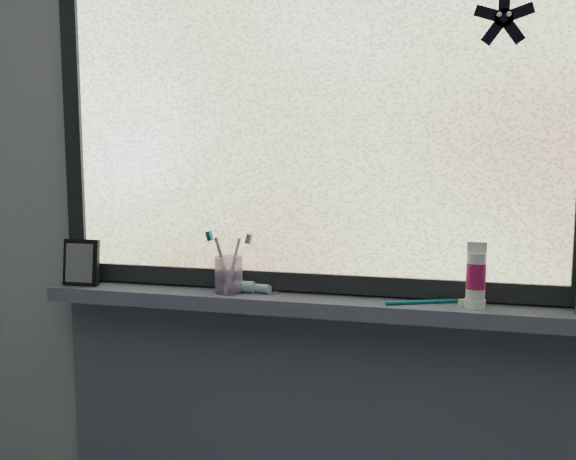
# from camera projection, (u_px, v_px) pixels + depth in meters

# --- Properties ---
(wall_back) EXTENTS (3.00, 0.01, 2.50)m
(wall_back) POSITION_uv_depth(u_px,v_px,m) (339.00, 208.00, 1.72)
(wall_back) COLOR #9EA3A8
(wall_back) RESTS_ON ground
(windowsill) EXTENTS (1.62, 0.14, 0.04)m
(windowsill) POSITION_uv_depth(u_px,v_px,m) (333.00, 306.00, 1.68)
(windowsill) COLOR #53576F
(windowsill) RESTS_ON wall_back
(window_pane) EXTENTS (1.50, 0.01, 1.00)m
(window_pane) POSITION_uv_depth(u_px,v_px,m) (339.00, 102.00, 1.67)
(window_pane) COLOR silver
(window_pane) RESTS_ON wall_back
(frame_bottom) EXTENTS (1.60, 0.03, 0.05)m
(frame_bottom) POSITION_uv_depth(u_px,v_px,m) (337.00, 283.00, 1.72)
(frame_bottom) COLOR black
(frame_bottom) RESTS_ON windowsill
(frame_left) EXTENTS (0.05, 0.03, 1.10)m
(frame_left) POSITION_uv_depth(u_px,v_px,m) (74.00, 107.00, 1.85)
(frame_left) COLOR black
(frame_left) RESTS_ON wall_back
(starfish_sticker) EXTENTS (0.15, 0.02, 0.15)m
(starfish_sticker) POSITION_uv_depth(u_px,v_px,m) (504.00, 18.00, 1.53)
(starfish_sticker) COLOR black
(starfish_sticker) RESTS_ON window_pane
(vanity_mirror) EXTENTS (0.11, 0.06, 0.13)m
(vanity_mirror) POSITION_uv_depth(u_px,v_px,m) (81.00, 262.00, 1.83)
(vanity_mirror) COLOR black
(vanity_mirror) RESTS_ON windowsill
(toothpaste_tube) EXTENTS (0.18, 0.06, 0.03)m
(toothpaste_tube) POSITION_uv_depth(u_px,v_px,m) (251.00, 287.00, 1.74)
(toothpaste_tube) COLOR silver
(toothpaste_tube) RESTS_ON windowsill
(toothbrush_cup) EXTENTS (0.08, 0.08, 0.10)m
(toothbrush_cup) POSITION_uv_depth(u_px,v_px,m) (229.00, 275.00, 1.74)
(toothbrush_cup) COLOR #BBA0D4
(toothbrush_cup) RESTS_ON windowsill
(toothbrush_lying) EXTENTS (0.22, 0.11, 0.02)m
(toothbrush_lying) POSITION_uv_depth(u_px,v_px,m) (421.00, 301.00, 1.62)
(toothbrush_lying) COLOR #0B606B
(toothbrush_lying) RESTS_ON windowsill
(cream_tube) EXTENTS (0.05, 0.05, 0.12)m
(cream_tube) POSITION_uv_depth(u_px,v_px,m) (476.00, 273.00, 1.57)
(cream_tube) COLOR silver
(cream_tube) RESTS_ON windowsill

